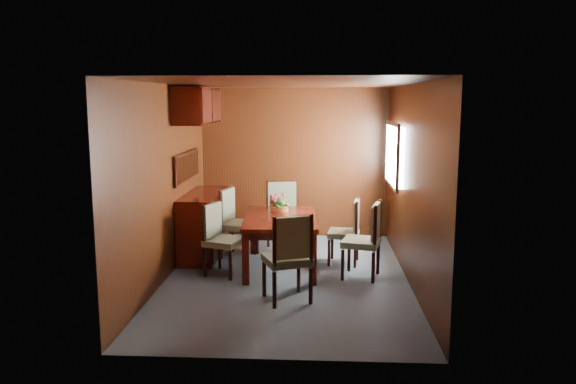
# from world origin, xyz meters

# --- Properties ---
(ground) EXTENTS (4.50, 4.50, 0.00)m
(ground) POSITION_xyz_m (0.00, 0.00, 0.00)
(ground) COLOR #3F4D57
(ground) RESTS_ON ground
(room_shell) EXTENTS (3.06, 4.52, 2.41)m
(room_shell) POSITION_xyz_m (-0.10, 0.33, 1.63)
(room_shell) COLOR black
(room_shell) RESTS_ON ground
(sideboard) EXTENTS (0.48, 1.40, 0.90)m
(sideboard) POSITION_xyz_m (-1.25, 1.00, 0.45)
(sideboard) COLOR #390C07
(sideboard) RESTS_ON ground
(dining_table) EXTENTS (1.00, 1.53, 0.70)m
(dining_table) POSITION_xyz_m (-0.11, 0.41, 0.60)
(dining_table) COLOR #390C07
(dining_table) RESTS_ON ground
(chair_left_near) EXTENTS (0.54, 0.55, 0.93)m
(chair_left_near) POSITION_xyz_m (-0.87, 0.12, 0.51)
(chair_left_near) COLOR black
(chair_left_near) RESTS_ON ground
(chair_left_far) EXTENTS (0.55, 0.57, 0.98)m
(chair_left_far) POSITION_xyz_m (-0.80, 0.96, 0.54)
(chair_left_far) COLOR black
(chair_left_far) RESTS_ON ground
(chair_right_near) EXTENTS (0.54, 0.55, 0.96)m
(chair_right_near) POSITION_xyz_m (1.00, 0.07, 0.54)
(chair_right_near) COLOR black
(chair_right_near) RESTS_ON ground
(chair_right_far) EXTENTS (0.46, 0.48, 0.89)m
(chair_right_far) POSITION_xyz_m (0.80, 0.68, 0.49)
(chair_right_far) COLOR black
(chair_right_far) RESTS_ON ground
(chair_head) EXTENTS (0.61, 0.60, 1.00)m
(chair_head) POSITION_xyz_m (0.08, -0.86, 0.56)
(chair_head) COLOR black
(chair_head) RESTS_ON ground
(chair_foot) EXTENTS (0.60, 0.59, 1.01)m
(chair_foot) POSITION_xyz_m (-0.13, 1.45, 0.56)
(chair_foot) COLOR black
(chair_foot) RESTS_ON ground
(flower_centerpiece) EXTENTS (0.27, 0.27, 0.27)m
(flower_centerpiece) POSITION_xyz_m (-0.15, 0.74, 0.83)
(flower_centerpiece) COLOR #B66F37
(flower_centerpiece) RESTS_ON dining_table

